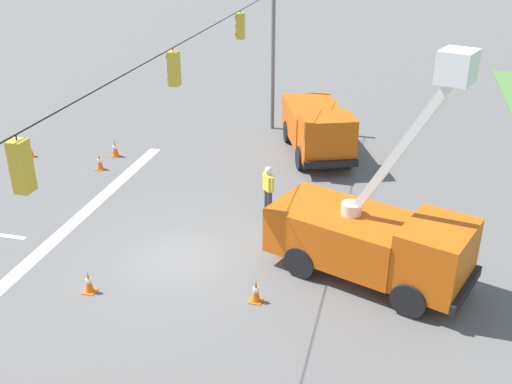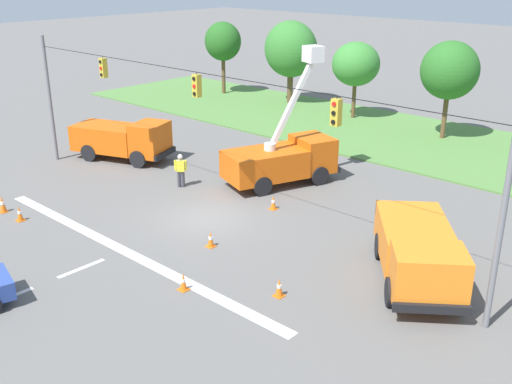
% 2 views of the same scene
% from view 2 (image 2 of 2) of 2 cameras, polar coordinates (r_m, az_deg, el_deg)
% --- Properties ---
extents(ground_plane, '(200.00, 200.00, 0.00)m').
position_cam_2_polar(ground_plane, '(27.49, -4.67, -2.47)').
color(ground_plane, '#605E5B').
extents(grass_verge, '(56.00, 12.00, 0.10)m').
position_cam_2_polar(grass_verge, '(41.13, 14.00, 5.02)').
color(grass_verge, '#517F3D').
rests_on(grass_verge, ground).
extents(lane_markings, '(17.60, 15.25, 0.01)m').
position_cam_2_polar(lane_markings, '(24.20, -15.25, -6.59)').
color(lane_markings, silver).
rests_on(lane_markings, ground).
extents(signal_gantry, '(26.20, 0.33, 7.20)m').
position_cam_2_polar(signal_gantry, '(26.12, -5.09, 6.54)').
color(signal_gantry, slate).
rests_on(signal_gantry, ground).
extents(tree_far_west, '(3.29, 3.00, 6.27)m').
position_cam_2_polar(tree_far_west, '(53.38, -3.18, 14.11)').
color(tree_far_west, brown).
rests_on(tree_far_west, ground).
extents(tree_west, '(4.51, 3.88, 6.68)m').
position_cam_2_polar(tree_west, '(49.68, 3.33, 13.41)').
color(tree_west, brown).
rests_on(tree_west, ground).
extents(tree_centre, '(3.46, 3.51, 5.66)m').
position_cam_2_polar(tree_centre, '(44.99, 9.49, 11.91)').
color(tree_centre, brown).
rests_on(tree_centre, ground).
extents(tree_east, '(3.69, 3.69, 6.39)m').
position_cam_2_polar(tree_east, '(40.73, 17.97, 10.94)').
color(tree_east, brown).
rests_on(tree_east, ground).
extents(utility_truck_bucket_lift, '(4.32, 6.43, 7.04)m').
position_cam_2_polar(utility_truck_bucket_lift, '(31.30, 2.56, 3.29)').
color(utility_truck_bucket_lift, '#D6560F').
rests_on(utility_truck_bucket_lift, ground).
extents(utility_truck_support_near, '(6.29, 4.20, 2.38)m').
position_cam_2_polar(utility_truck_support_near, '(36.14, -12.55, 4.98)').
color(utility_truck_support_near, '#D6560F').
rests_on(utility_truck_support_near, ground).
extents(utility_truck_support_far, '(5.72, 6.42, 2.20)m').
position_cam_2_polar(utility_truck_support_far, '(22.39, 15.18, -5.46)').
color(utility_truck_support_far, orange).
rests_on(utility_truck_support_far, ground).
extents(road_worker, '(0.49, 0.49, 1.77)m').
position_cam_2_polar(road_worker, '(31.11, -7.19, 2.23)').
color(road_worker, '#383842').
rests_on(road_worker, ground).
extents(traffic_cone_foreground_left, '(0.36, 0.36, 0.79)m').
position_cam_2_polar(traffic_cone_foreground_left, '(30.30, -22.99, -1.07)').
color(traffic_cone_foreground_left, orange).
rests_on(traffic_cone_foreground_left, ground).
extents(traffic_cone_foreground_right, '(0.36, 0.36, 0.70)m').
position_cam_2_polar(traffic_cone_foreground_right, '(29.01, -21.59, -1.92)').
color(traffic_cone_foreground_right, orange).
rests_on(traffic_cone_foreground_right, ground).
extents(traffic_cone_mid_left, '(0.36, 0.36, 0.69)m').
position_cam_2_polar(traffic_cone_mid_left, '(28.26, 1.66, -1.00)').
color(traffic_cone_mid_left, orange).
rests_on(traffic_cone_mid_left, ground).
extents(traffic_cone_mid_right, '(0.36, 0.36, 0.68)m').
position_cam_2_polar(traffic_cone_mid_right, '(24.63, -4.35, -4.51)').
color(traffic_cone_mid_right, orange).
rests_on(traffic_cone_mid_right, ground).
extents(traffic_cone_near_bucket, '(0.36, 0.36, 0.69)m').
position_cam_2_polar(traffic_cone_near_bucket, '(21.10, 2.22, -9.08)').
color(traffic_cone_near_bucket, orange).
rests_on(traffic_cone_near_bucket, ground).
extents(traffic_cone_lane_edge_b, '(0.36, 0.36, 0.66)m').
position_cam_2_polar(traffic_cone_lane_edge_b, '(21.62, -6.93, -8.48)').
color(traffic_cone_lane_edge_b, orange).
rests_on(traffic_cone_lane_edge_b, ground).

